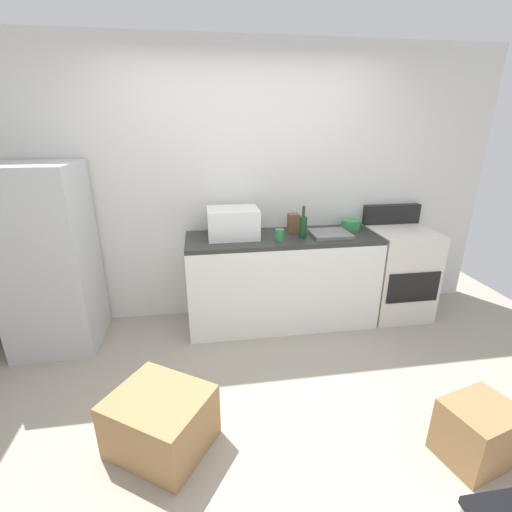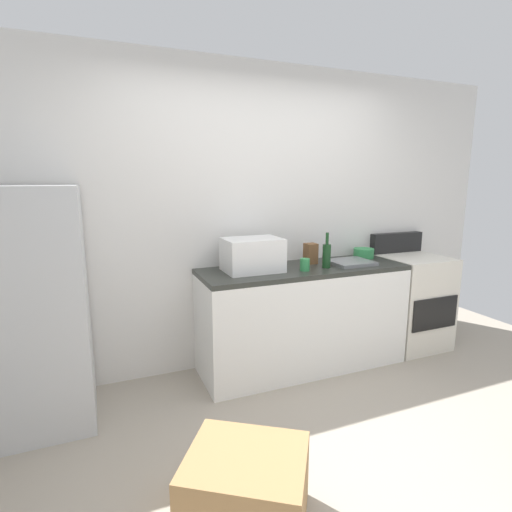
% 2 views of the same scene
% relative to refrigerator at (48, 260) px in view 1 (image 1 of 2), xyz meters
% --- Properties ---
extents(ground_plane, '(6.00, 6.00, 0.00)m').
position_rel_refrigerator_xyz_m(ground_plane, '(1.75, -1.15, -0.80)').
color(ground_plane, '#9E9384').
extents(wall_back, '(5.00, 0.10, 2.60)m').
position_rel_refrigerator_xyz_m(wall_back, '(1.75, 0.40, 0.50)').
color(wall_back, silver).
rests_on(wall_back, ground_plane).
extents(kitchen_counter, '(1.80, 0.60, 0.90)m').
position_rel_refrigerator_xyz_m(kitchen_counter, '(2.05, 0.05, -0.35)').
color(kitchen_counter, white).
rests_on(kitchen_counter, ground_plane).
extents(refrigerator, '(0.68, 0.66, 1.60)m').
position_rel_refrigerator_xyz_m(refrigerator, '(0.00, 0.00, 0.00)').
color(refrigerator, silver).
rests_on(refrigerator, ground_plane).
extents(stove_oven, '(0.60, 0.61, 1.10)m').
position_rel_refrigerator_xyz_m(stove_oven, '(3.27, 0.06, -0.34)').
color(stove_oven, silver).
rests_on(stove_oven, ground_plane).
extents(microwave, '(0.46, 0.34, 0.27)m').
position_rel_refrigerator_xyz_m(microwave, '(1.59, 0.08, 0.23)').
color(microwave, white).
rests_on(microwave, kitchen_counter).
extents(sink_basin, '(0.36, 0.32, 0.03)m').
position_rel_refrigerator_xyz_m(sink_basin, '(2.50, 0.00, 0.11)').
color(sink_basin, slate).
rests_on(sink_basin, kitchen_counter).
extents(wine_bottle, '(0.07, 0.07, 0.30)m').
position_rel_refrigerator_xyz_m(wine_bottle, '(2.22, -0.04, 0.21)').
color(wine_bottle, '#193F1E').
rests_on(wine_bottle, kitchen_counter).
extents(coffee_mug, '(0.08, 0.08, 0.10)m').
position_rel_refrigerator_xyz_m(coffee_mug, '(1.99, -0.07, 0.15)').
color(coffee_mug, '#338C4C').
rests_on(coffee_mug, kitchen_counter).
extents(knife_block, '(0.10, 0.10, 0.18)m').
position_rel_refrigerator_xyz_m(knife_block, '(2.18, 0.16, 0.19)').
color(knife_block, brown).
rests_on(knife_block, kitchen_counter).
extents(mixing_bowl, '(0.19, 0.19, 0.09)m').
position_rel_refrigerator_xyz_m(mixing_bowl, '(2.78, 0.19, 0.14)').
color(mixing_bowl, '#338C4C').
rests_on(mixing_bowl, kitchen_counter).
extents(cardboard_box_large, '(0.47, 0.41, 0.37)m').
position_rel_refrigerator_xyz_m(cardboard_box_large, '(2.85, -1.69, -0.62)').
color(cardboard_box_large, olive).
rests_on(cardboard_box_large, ground_plane).
extents(cardboard_box_medium, '(0.73, 0.71, 0.37)m').
position_rel_refrigerator_xyz_m(cardboard_box_medium, '(1.00, -1.32, -0.61)').
color(cardboard_box_medium, '#A37A4C').
rests_on(cardboard_box_medium, ground_plane).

